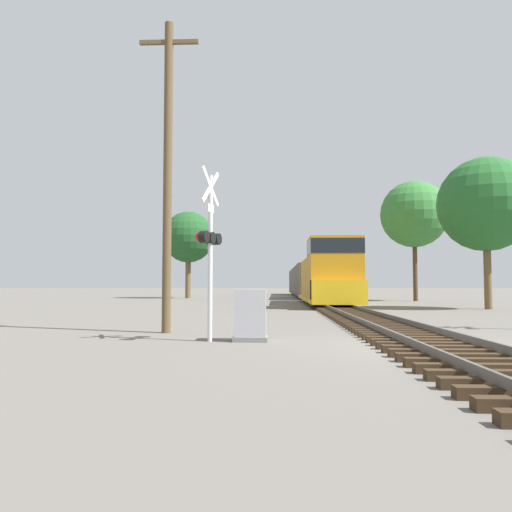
{
  "coord_description": "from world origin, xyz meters",
  "views": [
    {
      "loc": [
        -3.51,
        -11.48,
        1.42
      ],
      "look_at": [
        -4.32,
        8.94,
        2.59
      ],
      "focal_mm": 35.0,
      "sensor_mm": 36.0,
      "label": 1
    }
  ],
  "objects": [
    {
      "name": "rail_track_bed",
      "position": [
        0.0,
        -0.0,
        0.14
      ],
      "size": [
        2.6,
        160.0,
        0.31
      ],
      "color": "#382819",
      "rests_on": "ground"
    },
    {
      "name": "freight_train",
      "position": [
        0.0,
        40.04,
        1.83
      ],
      "size": [
        3.1,
        49.8,
        4.22
      ],
      "color": "#B77A14",
      "rests_on": "ground"
    },
    {
      "name": "relay_cabinet",
      "position": [
        -4.15,
        1.14,
        0.64
      ],
      "size": [
        0.86,
        0.67,
        1.3
      ],
      "color": "slate",
      "rests_on": "ground"
    },
    {
      "name": "ground_plane",
      "position": [
        0.0,
        0.0,
        0.0
      ],
      "size": [
        400.0,
        400.0,
        0.0
      ],
      "primitive_type": "plane",
      "color": "#666059"
    },
    {
      "name": "crossing_signal_near",
      "position": [
        -5.19,
        1.04,
        2.5
      ],
      "size": [
        0.59,
        1.0,
        4.37
      ],
      "rotation": [
        0.0,
        0.0,
        -1.91
      ],
      "color": "silver",
      "rests_on": "ground"
    },
    {
      "name": "tree_far_right",
      "position": [
        8.76,
        17.88,
        6.09
      ],
      "size": [
        5.5,
        5.5,
        8.86
      ],
      "color": "brown",
      "rests_on": "ground"
    },
    {
      "name": "utility_pole",
      "position": [
        -6.75,
        3.19,
        4.86
      ],
      "size": [
        1.8,
        0.26,
        9.4
      ],
      "color": "brown",
      "rests_on": "ground"
    },
    {
      "name": "tree_deep_background",
      "position": [
        -12.72,
        40.55,
        6.4
      ],
      "size": [
        5.38,
        5.38,
        9.12
      ],
      "color": "brown",
      "rests_on": "ground"
    },
    {
      "name": "tree_mid_background",
      "position": [
        8.65,
        32.45,
        7.58
      ],
      "size": [
        5.84,
        5.84,
        10.52
      ],
      "color": "#473521",
      "rests_on": "ground"
    }
  ]
}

